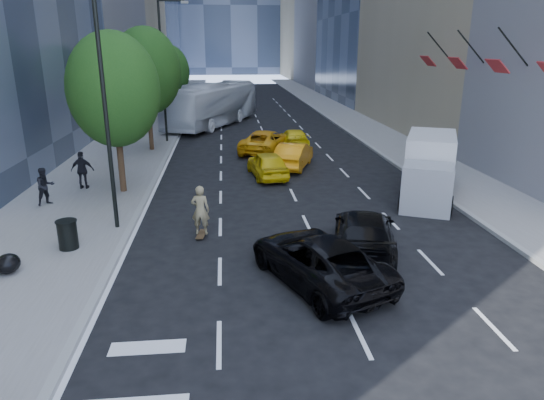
{
  "coord_description": "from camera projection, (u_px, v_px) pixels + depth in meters",
  "views": [
    {
      "loc": [
        -2.21,
        -14.21,
        6.9
      ],
      "look_at": [
        -0.59,
        2.31,
        1.6
      ],
      "focal_mm": 32.0,
      "sensor_mm": 36.0,
      "label": 1
    }
  ],
  "objects": [
    {
      "name": "ground",
      "position": [
        297.0,
        268.0,
        15.78
      ],
      "size": [
        160.0,
        160.0,
        0.0
      ],
      "primitive_type": "plane",
      "color": "black",
      "rests_on": "ground"
    },
    {
      "name": "sidewalk_left",
      "position": [
        149.0,
        126.0,
        43.36
      ],
      "size": [
        6.0,
        120.0,
        0.15
      ],
      "primitive_type": "cube",
      "color": "slate",
      "rests_on": "ground"
    },
    {
      "name": "sidewalk_right",
      "position": [
        356.0,
        122.0,
        45.13
      ],
      "size": [
        4.0,
        120.0,
        0.15
      ],
      "primitive_type": "cube",
      "color": "slate",
      "rests_on": "ground"
    },
    {
      "name": "lamp_near",
      "position": [
        107.0,
        78.0,
        17.22
      ],
      "size": [
        2.13,
        0.22,
        10.0
      ],
      "color": "black",
      "rests_on": "sidewalk_left"
    },
    {
      "name": "lamp_far",
      "position": [
        164.0,
        62.0,
        34.28
      ],
      "size": [
        2.13,
        0.22,
        10.0
      ],
      "color": "black",
      "rests_on": "sidewalk_left"
    },
    {
      "name": "tree_near",
      "position": [
        114.0,
        90.0,
        22.13
      ],
      "size": [
        4.2,
        4.2,
        7.46
      ],
      "color": "#321C13",
      "rests_on": "sidewalk_left"
    },
    {
      "name": "tree_mid",
      "position": [
        146.0,
        71.0,
        31.51
      ],
      "size": [
        4.5,
        4.5,
        7.99
      ],
      "color": "#321C13",
      "rests_on": "sidewalk_left"
    },
    {
      "name": "tree_far",
      "position": [
        168.0,
        72.0,
        44.04
      ],
      "size": [
        3.9,
        3.9,
        6.92
      ],
      "color": "#321C13",
      "rests_on": "sidewalk_left"
    },
    {
      "name": "traffic_signal",
      "position": [
        184.0,
        72.0,
        51.82
      ],
      "size": [
        2.48,
        0.53,
        5.2
      ],
      "color": "black",
      "rests_on": "sidewalk_left"
    },
    {
      "name": "facade_flags",
      "position": [
        479.0,
        61.0,
        24.37
      ],
      "size": [
        1.85,
        13.3,
        2.05
      ],
      "color": "black",
      "rests_on": "ground"
    },
    {
      "name": "skateboarder",
      "position": [
        201.0,
        213.0,
        18.04
      ],
      "size": [
        0.74,
        0.55,
        1.88
      ],
      "primitive_type": "imported",
      "rotation": [
        0.0,
        0.0,
        2.99
      ],
      "color": "#857853",
      "rests_on": "ground"
    },
    {
      "name": "black_sedan_lincoln",
      "position": [
        318.0,
        259.0,
        14.65
      ],
      "size": [
        4.33,
        5.86,
        1.48
      ],
      "primitive_type": "imported",
      "rotation": [
        0.0,
        0.0,
        3.54
      ],
      "color": "black",
      "rests_on": "ground"
    },
    {
      "name": "black_sedan_mercedes",
      "position": [
        364.0,
        233.0,
        16.73
      ],
      "size": [
        3.3,
        5.43,
        1.47
      ],
      "primitive_type": "imported",
      "rotation": [
        0.0,
        0.0,
        2.88
      ],
      "color": "black",
      "rests_on": "ground"
    },
    {
      "name": "taxi_a",
      "position": [
        268.0,
        164.0,
        26.47
      ],
      "size": [
        2.26,
        4.41,
        1.44
      ],
      "primitive_type": "imported",
      "rotation": [
        0.0,
        0.0,
        3.28
      ],
      "color": "#DCB90B",
      "rests_on": "ground"
    },
    {
      "name": "taxi_b",
      "position": [
        293.0,
        155.0,
        28.56
      ],
      "size": [
        3.03,
        4.77,
        1.49
      ],
      "primitive_type": "imported",
      "rotation": [
        0.0,
        0.0,
        2.79
      ],
      "color": "orange",
      "rests_on": "ground"
    },
    {
      "name": "taxi_c",
      "position": [
        265.0,
        141.0,
        32.66
      ],
      "size": [
        4.22,
        5.94,
        1.5
      ],
      "primitive_type": "imported",
      "rotation": [
        0.0,
        0.0,
        2.79
      ],
      "color": "orange",
      "rests_on": "ground"
    },
    {
      "name": "taxi_d",
      "position": [
        294.0,
        138.0,
        34.36
      ],
      "size": [
        1.79,
        4.38,
        1.27
      ],
      "primitive_type": "imported",
      "rotation": [
        0.0,
        0.0,
        3.14
      ],
      "color": "yellow",
      "rests_on": "ground"
    },
    {
      "name": "city_bus",
      "position": [
        213.0,
        105.0,
        43.33
      ],
      "size": [
        8.42,
        13.63,
        3.77
      ],
      "primitive_type": "imported",
      "rotation": [
        0.0,
        0.0,
        -0.42
      ],
      "color": "white",
      "rests_on": "ground"
    },
    {
      "name": "box_truck",
      "position": [
        429.0,
        167.0,
        22.75
      ],
      "size": [
        4.43,
        6.36,
        2.88
      ],
      "rotation": [
        0.0,
        0.0,
        -0.43
      ],
      "color": "silver",
      "rests_on": "ground"
    },
    {
      "name": "pedestrian_a",
      "position": [
        45.0,
        186.0,
        21.33
      ],
      "size": [
        1.03,
        1.02,
        1.68
      ],
      "primitive_type": "imported",
      "rotation": [
        0.0,
        0.0,
        0.73
      ],
      "color": "black",
      "rests_on": "sidewalk_left"
    },
    {
      "name": "pedestrian_b",
      "position": [
        83.0,
        170.0,
        23.73
      ],
      "size": [
        1.1,
        0.48,
        1.86
      ],
      "primitive_type": "imported",
      "rotation": [
        0.0,
        0.0,
        3.12
      ],
      "color": "black",
      "rests_on": "sidewalk_left"
    },
    {
      "name": "trash_can",
      "position": [
        68.0,
        235.0,
        16.76
      ],
      "size": [
        0.66,
        0.66,
        0.98
      ],
      "primitive_type": "cylinder",
      "color": "black",
      "rests_on": "sidewalk_left"
    }
  ]
}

